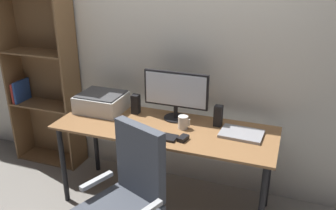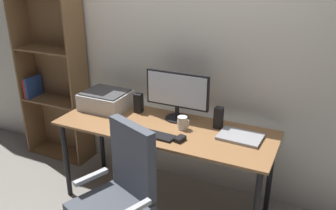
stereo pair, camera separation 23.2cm
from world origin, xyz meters
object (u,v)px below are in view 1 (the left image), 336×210
Objects in this scene: desk at (165,136)px; coffee_mug at (183,122)px; monitor at (176,92)px; office_chair at (127,206)px; keyboard at (158,136)px; speaker_right at (218,116)px; speaker_left at (136,104)px; printer at (102,102)px; mouse at (183,138)px; bookshelf at (44,79)px; laptop at (241,134)px.

desk is 17.07× the size of coffee_mug.
monitor reaches higher than office_chair.
speaker_right is (0.38, 0.35, 0.08)m from keyboard.
speaker_left reaches higher than printer.
speaker_left is (-0.54, 0.34, 0.07)m from mouse.
desk is at bearing -10.94° from printer.
office_chair is at bearing -52.03° from printer.
bookshelf is at bearing 166.97° from desk.
printer is 0.22× the size of bookshelf.
desk is 0.20m from coffee_mug.
mouse is at bearing 88.61° from office_chair.
office_chair is (-0.41, -0.86, -0.37)m from speaker_right.
office_chair is at bearing -35.80° from bookshelf.
speaker_left is at bearing -178.75° from monitor.
coffee_mug is (0.15, 0.03, 0.13)m from desk.
monitor is at bearing 171.75° from laptop.
bookshelf is (-1.41, 0.33, 0.23)m from desk.
printer is at bearing 169.06° from desk.
coffee_mug is at bearing -17.03° from speaker_left.
speaker_right reaches higher than desk.
keyboard is at bearing -19.43° from bookshelf.
office_chair is at bearing -92.81° from monitor.
office_chair is 0.56× the size of bookshelf.
keyboard is 0.91× the size of laptop.
bookshelf reaches higher than coffee_mug.
speaker_left is (-0.48, 0.15, 0.03)m from coffee_mug.
printer reaches higher than mouse.
office_chair is (-0.01, -0.68, -0.20)m from desk.
monitor reaches higher than speaker_right.
office_chair reaches higher than laptop.
mouse is 0.24× the size of printer.
speaker_right is (0.19, 0.34, 0.07)m from mouse.
laptop is 1.88× the size of speaker_right.
laptop is at bearing 6.54° from desk.
bookshelf is (-1.62, 0.49, 0.13)m from mouse.
coffee_mug is at bearing -149.21° from speaker_right.
desk is at bearing -99.41° from monitor.
mouse is 0.10× the size of office_chair.
monitor is at bearing 4.92° from printer.
coffee_mug is 0.80m from printer.
monitor is 3.22× the size of speaker_right.
bookshelf reaches higher than printer.
coffee_mug is (0.12, -0.16, -0.18)m from monitor.
desk is 10.46× the size of speaker_right.
mouse is (0.21, -0.17, 0.10)m from desk.
speaker_right is 0.17× the size of office_chair.
monitor is 0.69m from printer.
office_chair reaches higher than keyboard.
bookshelf reaches higher than mouse.
keyboard is 0.16× the size of bookshelf.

